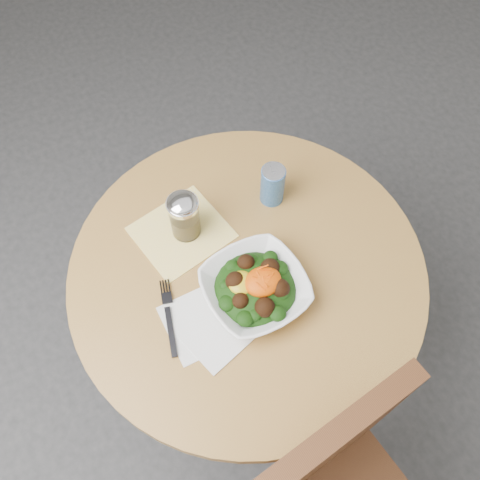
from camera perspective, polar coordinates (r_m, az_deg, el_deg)
The scene contains 8 objects.
ground at distance 2.04m, azimuth 0.53°, elevation -12.50°, with size 6.00×6.00×0.00m, color #2F2F32.
table at distance 1.52m, azimuth 0.70°, elevation -6.42°, with size 0.90×0.90×0.75m.
cloth_napkin at distance 1.40m, azimuth -6.26°, elevation 0.82°, with size 0.22×0.20×0.00m, color yellow.
paper_napkins at distance 1.28m, azimuth -3.36°, elevation -9.00°, with size 0.21×0.21×0.00m.
salad_bowl at distance 1.28m, azimuth 1.62°, elevation -5.13°, with size 0.25×0.25×0.09m.
fork at distance 1.30m, azimuth -7.61°, elevation -7.89°, with size 0.07×0.20×0.00m.
spice_shaker at distance 1.34m, azimuth -5.96°, elevation 2.55°, with size 0.08×0.08×0.14m.
beverage_can at distance 1.40m, azimuth 3.49°, elevation 5.91°, with size 0.06×0.06×0.12m.
Camera 1 is at (-0.29, -0.52, 1.95)m, focal length 40.00 mm.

